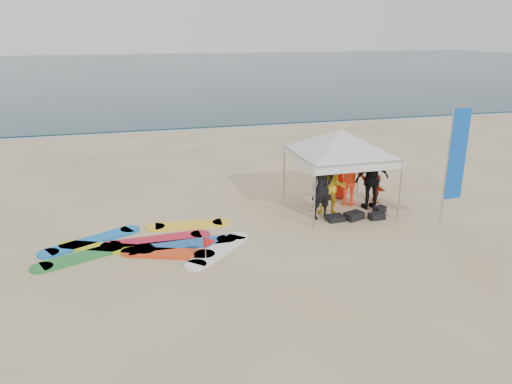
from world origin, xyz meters
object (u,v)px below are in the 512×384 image
Objects in this scene: feather_flag at (456,156)px; person_seated at (376,188)px; person_orange_b at (338,172)px; surfboard_spread at (150,244)px; marker_pennant at (210,242)px; person_yellow at (332,188)px; person_black_b at (372,179)px; person_black_a at (322,187)px; canopy_tent at (342,130)px; person_orange_a at (350,175)px.

person_seated is at bearing 114.62° from feather_flag.
person_orange_b is 6.79m from surfboard_spread.
person_orange_b reaches higher than marker_pennant.
marker_pennant is at bearing 34.67° from person_orange_b.
person_black_b is at bearing 25.15° from person_yellow.
person_yellow is 2.03m from person_seated.
person_seated is at bearing -134.16° from person_black_b.
person_yellow is at bearing 19.26° from person_black_a.
surfboard_spread is at bearing 110.62° from person_seated.
person_black_a is at bearing 27.88° from marker_pennant.
person_orange_b is 0.52× the size of feather_flag.
person_black_a reaches higher than person_black_b.
person_seated is (2.28, 0.87, -0.49)m from person_black_a.
person_black_b reaches higher than person_yellow.
person_black_a is 0.55× the size of feather_flag.
canopy_tent reaches higher than person_seated.
person_black_a is 0.47m from person_yellow.
person_black_b is 0.50× the size of canopy_tent.
person_orange_a reaches higher than marker_pennant.
canopy_tent is 0.73× the size of surfboard_spread.
person_orange_a is 0.37× the size of surfboard_spread.
person_orange_b is (0.81, 1.37, 0.05)m from person_yellow.
feather_flag reaches higher than person_black_b.
feather_flag reaches higher than person_yellow.
person_orange_b is at bearing 67.21° from canopy_tent.
person_yellow is 1.82× the size of person_seated.
person_orange_b is 0.35× the size of surfboard_spread.
surfboard_spread is (-5.95, -1.34, -2.47)m from canopy_tent.
person_black_a is 2.50m from person_seated.
feather_flag is at bearing -146.66° from person_seated.
person_seated is 2.51m from canopy_tent.
feather_flag is at bearing -31.56° from person_black_a.
person_orange_a is 5.82m from marker_pennant.
person_seated is 7.58m from surfboard_spread.
person_yellow is 0.89× the size of person_black_b.
person_orange_a is 2.08× the size of person_seated.
feather_flag is (1.07, -2.34, 1.58)m from person_seated.
marker_pennant is 1.95m from surfboard_spread.
person_black_a is at bearing 51.38° from person_orange_b.
person_seated is 1.47× the size of marker_pennant.
feather_flag is (2.95, -1.68, 1.19)m from person_yellow.
person_orange_a is at bearing 25.89° from person_black_a.
person_orange_a reaches higher than person_yellow.
person_orange_a is at bearing 98.50° from person_seated.
person_seated reaches higher than marker_pennant.
person_black_b reaches higher than marker_pennant.
person_black_a reaches higher than person_orange_b.
person_black_b is at bearing 115.82° from person_orange_b.
person_black_b is at bearing 3.69° from person_black_a.
feather_flag is at bearing -11.17° from person_yellow.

